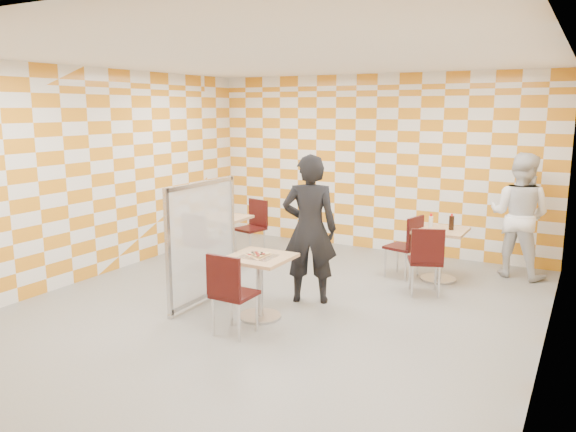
# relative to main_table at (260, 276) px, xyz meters

# --- Properties ---
(room_shell) EXTENTS (7.00, 7.00, 7.00)m
(room_shell) POSITION_rel_main_table_xyz_m (0.01, 0.83, 0.99)
(room_shell) COLOR gray
(room_shell) RESTS_ON ground
(main_table) EXTENTS (0.70, 0.70, 0.75)m
(main_table) POSITION_rel_main_table_xyz_m (0.00, 0.00, 0.00)
(main_table) COLOR #DBB276
(main_table) RESTS_ON ground
(second_table) EXTENTS (0.70, 0.70, 0.75)m
(second_table) POSITION_rel_main_table_xyz_m (1.48, 2.49, 0.00)
(second_table) COLOR #DBB276
(second_table) RESTS_ON ground
(empty_table) EXTENTS (0.70, 0.70, 0.75)m
(empty_table) POSITION_rel_main_table_xyz_m (-1.74, 1.76, 0.00)
(empty_table) COLOR #DBB276
(empty_table) RESTS_ON ground
(chair_main_front) EXTENTS (0.43, 0.44, 0.92)m
(chair_main_front) POSITION_rel_main_table_xyz_m (0.01, -0.63, 0.04)
(chair_main_front) COLOR #340B0A
(chair_main_front) RESTS_ON ground
(chair_second_front) EXTENTS (0.55, 0.56, 0.92)m
(chair_second_front) POSITION_rel_main_table_xyz_m (1.50, 1.69, 0.04)
(chair_second_front) COLOR #340B0A
(chair_second_front) RESTS_ON ground
(chair_second_side) EXTENTS (0.51, 0.51, 0.92)m
(chair_second_side) POSITION_rel_main_table_xyz_m (1.06, 2.35, 0.04)
(chair_second_side) COLOR #340B0A
(chair_second_side) RESTS_ON ground
(chair_empty_near) EXTENTS (0.43, 0.44, 0.92)m
(chair_empty_near) POSITION_rel_main_table_xyz_m (-1.71, 1.08, 0.04)
(chair_empty_near) COLOR #340B0A
(chair_empty_near) RESTS_ON ground
(chair_empty_far) EXTENTS (0.51, 0.52, 0.92)m
(chair_empty_far) POSITION_rel_main_table_xyz_m (-1.62, 2.45, 0.04)
(chair_empty_far) COLOR #340B0A
(chair_empty_far) RESTS_ON ground
(partition) EXTENTS (0.08, 1.38, 1.55)m
(partition) POSITION_rel_main_table_xyz_m (-0.91, 0.12, 0.28)
(partition) COLOR white
(partition) RESTS_ON ground
(man_dark) EXTENTS (0.81, 0.68, 1.88)m
(man_dark) POSITION_rel_main_table_xyz_m (0.25, 0.80, 0.43)
(man_dark) COLOR black
(man_dark) RESTS_ON ground
(man_white) EXTENTS (1.01, 0.86, 1.82)m
(man_white) POSITION_rel_main_table_xyz_m (2.42, 3.25, 0.40)
(man_white) COLOR white
(man_white) RESTS_ON ground
(pizza_on_foil) EXTENTS (0.40, 0.40, 0.04)m
(pizza_on_foil) POSITION_rel_main_table_xyz_m (-0.00, -0.02, 0.26)
(pizza_on_foil) COLOR silver
(pizza_on_foil) RESTS_ON main_table
(sport_bottle) EXTENTS (0.06, 0.06, 0.20)m
(sport_bottle) POSITION_rel_main_table_xyz_m (1.32, 2.55, 0.33)
(sport_bottle) COLOR white
(sport_bottle) RESTS_ON second_table
(soda_bottle) EXTENTS (0.07, 0.07, 0.23)m
(soda_bottle) POSITION_rel_main_table_xyz_m (1.62, 2.51, 0.34)
(soda_bottle) COLOR black
(soda_bottle) RESTS_ON second_table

